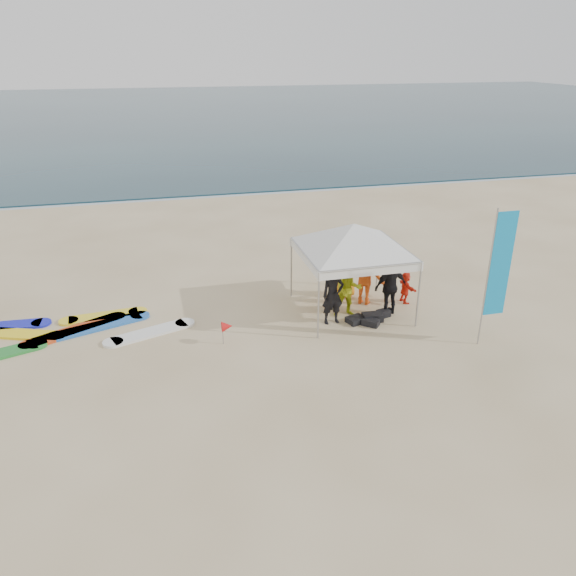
# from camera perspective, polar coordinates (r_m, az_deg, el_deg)

# --- Properties ---
(ground) EXTENTS (120.00, 120.00, 0.00)m
(ground) POSITION_cam_1_polar(r_m,az_deg,el_deg) (13.25, 0.02, -9.40)
(ground) COLOR beige
(ground) RESTS_ON ground
(ocean) EXTENTS (160.00, 84.00, 0.08)m
(ocean) POSITION_cam_1_polar(r_m,az_deg,el_deg) (71.21, -12.40, 17.12)
(ocean) COLOR #0C2633
(ocean) RESTS_ON ground
(shoreline_foam) EXTENTS (160.00, 1.20, 0.01)m
(shoreline_foam) POSITION_cam_1_polar(r_m,az_deg,el_deg) (30.00, -8.60, 9.29)
(shoreline_foam) COLOR silver
(shoreline_foam) RESTS_ON ground
(person_black_a) EXTENTS (0.64, 0.44, 1.70)m
(person_black_a) POSITION_cam_1_polar(r_m,az_deg,el_deg) (15.55, 4.58, -0.70)
(person_black_a) COLOR black
(person_black_a) RESTS_ON ground
(person_yellow) EXTENTS (0.87, 0.72, 1.63)m
(person_yellow) POSITION_cam_1_polar(r_m,az_deg,el_deg) (16.02, 6.12, -0.16)
(person_yellow) COLOR #B8C31B
(person_yellow) RESTS_ON ground
(person_orange_a) EXTENTS (1.38, 1.26, 1.86)m
(person_orange_a) POSITION_cam_1_polar(r_m,az_deg,el_deg) (16.84, 7.88, 1.39)
(person_orange_a) COLOR #D14712
(person_orange_a) RESTS_ON ground
(person_black_b) EXTENTS (1.05, 0.56, 1.71)m
(person_black_b) POSITION_cam_1_polar(r_m,az_deg,el_deg) (16.30, 10.37, 0.16)
(person_black_b) COLOR black
(person_black_b) RESTS_ON ground
(person_orange_b) EXTENTS (0.96, 0.71, 1.81)m
(person_orange_b) POSITION_cam_1_polar(r_m,az_deg,el_deg) (17.26, 5.78, 1.96)
(person_orange_b) COLOR orange
(person_orange_b) RESTS_ON ground
(person_seated) EXTENTS (0.35, 0.92, 0.97)m
(person_seated) POSITION_cam_1_polar(r_m,az_deg,el_deg) (17.26, 11.84, 0.06)
(person_seated) COLOR red
(person_seated) RESTS_ON ground
(canopy_tent) EXTENTS (4.02, 4.02, 3.03)m
(canopy_tent) POSITION_cam_1_polar(r_m,az_deg,el_deg) (15.73, 6.71, 6.47)
(canopy_tent) COLOR #A5A5A8
(canopy_tent) RESTS_ON ground
(feather_flag) EXTENTS (0.61, 0.04, 3.66)m
(feather_flag) POSITION_cam_1_polar(r_m,az_deg,el_deg) (14.87, 20.64, 2.09)
(feather_flag) COLOR #A5A5A8
(feather_flag) RESTS_ON ground
(marker_pennant) EXTENTS (0.28, 0.28, 0.64)m
(marker_pennant) POSITION_cam_1_polar(r_m,az_deg,el_deg) (14.64, -6.21, -3.91)
(marker_pennant) COLOR #A5A5A8
(marker_pennant) RESTS_ON ground
(gear_pile) EXTENTS (1.41, 0.86, 0.22)m
(gear_pile) POSITION_cam_1_polar(r_m,az_deg,el_deg) (16.04, 8.28, -3.07)
(gear_pile) COLOR black
(gear_pile) RESTS_ON ground
(surfboard_spread) EXTENTS (6.20, 2.61, 0.07)m
(surfboard_spread) POSITION_cam_1_polar(r_m,az_deg,el_deg) (16.48, -21.70, -4.08)
(surfboard_spread) COLOR yellow
(surfboard_spread) RESTS_ON ground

